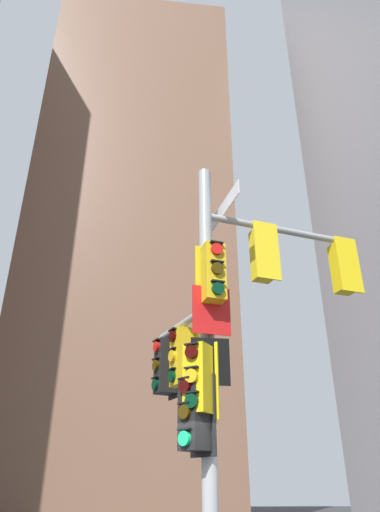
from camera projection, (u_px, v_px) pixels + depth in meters
building_mid_block at (132, 237)px, 39.65m from camera, size 14.73×14.73×42.13m
signal_pole_assembly at (222, 333)px, 7.75m from camera, size 3.93×2.54×7.09m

